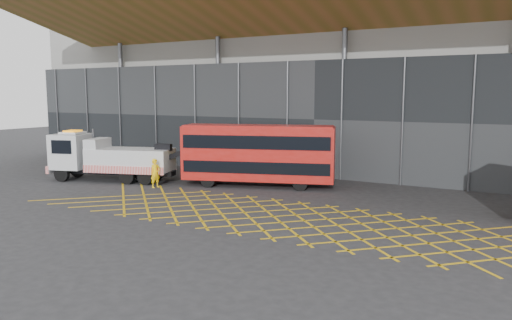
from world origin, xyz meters
The scene contains 6 objects.
ground_plane centered at (0.00, 0.00, 0.00)m, with size 120.00×120.00×0.00m, color #252628.
road_markings centered at (5.60, 0.00, 0.01)m, with size 27.96×7.16×0.01m.
construction_building centered at (1.92, 18.40, 8.98)m, with size 55.00×23.97×18.00m.
recovery_truck centered at (-9.31, 3.23, 1.56)m, with size 9.61×4.70×3.38m.
bus_towed centered at (0.37, 6.37, 2.12)m, with size 9.58×5.05×3.83m.
worker centered at (-4.94, 2.91, 0.90)m, with size 0.65×0.43×1.79m, color yellow.
Camera 1 is at (15.44, -20.35, 5.75)m, focal length 35.00 mm.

